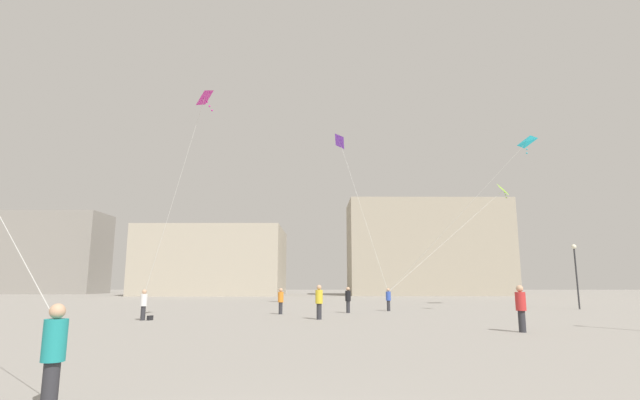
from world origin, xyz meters
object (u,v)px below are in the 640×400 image
(kite_violet_delta, at_px, (341,143))
(building_left_hall, at_px, (45,253))
(person_in_yellow, at_px, (319,300))
(building_right_hall, at_px, (427,248))
(lamppost_west, at_px, (576,265))
(person_in_black, at_px, (348,299))
(person_in_blue, at_px, (388,298))
(building_centre_hall, at_px, (215,262))
(person_in_orange, at_px, (281,300))
(person_in_teal, at_px, (54,351))
(kite_cyan_delta, at_px, (523,146))
(kite_lime_delta, at_px, (502,191))
(handbag_beside_flyer, at_px, (150,318))
(kite_magenta_delta, at_px, (203,101))
(person_in_red, at_px, (521,306))
(person_in_white, at_px, (144,303))

(kite_violet_delta, distance_m, building_left_hall, 75.76)
(person_in_yellow, bearing_deg, building_right_hall, -161.65)
(building_left_hall, distance_m, lamppost_west, 92.22)
(building_left_hall, bearing_deg, person_in_black, -46.30)
(person_in_blue, relative_size, building_centre_hall, 0.07)
(kite_violet_delta, height_order, building_left_hall, building_left_hall)
(building_centre_hall, bearing_deg, person_in_yellow, -70.75)
(person_in_orange, bearing_deg, kite_violet_delta, 78.87)
(person_in_teal, relative_size, kite_cyan_delta, 0.16)
(kite_cyan_delta, xyz_separation_m, kite_lime_delta, (2.68, 11.28, -0.74))
(building_centre_hall, bearing_deg, kite_cyan_delta, -57.55)
(person_in_teal, distance_m, person_in_blue, 27.76)
(building_right_hall, bearing_deg, person_in_orange, -111.42)
(lamppost_west, bearing_deg, handbag_beside_flyer, -158.10)
(building_centre_hall, relative_size, building_right_hall, 0.88)
(kite_lime_delta, height_order, handbag_beside_flyer, kite_lime_delta)
(person_in_black, relative_size, building_right_hall, 0.06)
(person_in_orange, bearing_deg, kite_lime_delta, 40.18)
(person_in_orange, height_order, building_right_hall, building_right_hall)
(person_in_yellow, distance_m, kite_violet_delta, 20.31)
(lamppost_west, bearing_deg, kite_violet_delta, 165.49)
(kite_cyan_delta, distance_m, kite_violet_delta, 16.60)
(building_right_hall, bearing_deg, kite_magenta_delta, -112.23)
(handbag_beside_flyer, bearing_deg, kite_magenta_delta, -31.45)
(person_in_yellow, relative_size, person_in_blue, 1.16)
(person_in_teal, relative_size, handbag_beside_flyer, 4.95)
(building_centre_hall, bearing_deg, building_right_hall, -0.12)
(kite_magenta_delta, height_order, kite_violet_delta, kite_violet_delta)
(person_in_blue, distance_m, building_left_hall, 82.89)
(person_in_red, bearing_deg, person_in_black, 102.37)
(person_in_black, xyz_separation_m, kite_magenta_delta, (-7.86, -8.16, 10.48))
(person_in_teal, distance_m, lamppost_west, 37.12)
(building_left_hall, bearing_deg, person_in_blue, -43.77)
(person_in_yellow, bearing_deg, person_in_white, -49.10)
(kite_lime_delta, bearing_deg, lamppost_west, -52.40)
(person_in_teal, bearing_deg, kite_cyan_delta, 78.11)
(person_in_black, bearing_deg, person_in_white, -150.79)
(person_in_red, relative_size, building_right_hall, 0.07)
(person_in_teal, height_order, building_left_hall, building_left_hall)
(person_in_red, height_order, building_left_hall, building_left_hall)
(person_in_teal, height_order, handbag_beside_flyer, person_in_teal)
(person_in_blue, relative_size, kite_cyan_delta, 0.16)
(person_in_teal, relative_size, building_right_hall, 0.06)
(building_centre_hall, relative_size, handbag_beside_flyer, 72.99)
(building_centre_hall, bearing_deg, lamppost_west, -48.81)
(handbag_beside_flyer, bearing_deg, building_left_hall, 125.01)
(building_left_hall, height_order, building_centre_hall, building_left_hall)
(person_in_teal, bearing_deg, handbag_beside_flyer, 131.34)
(person_in_teal, relative_size, building_centre_hall, 0.07)
(person_in_red, distance_m, building_right_hall, 61.83)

